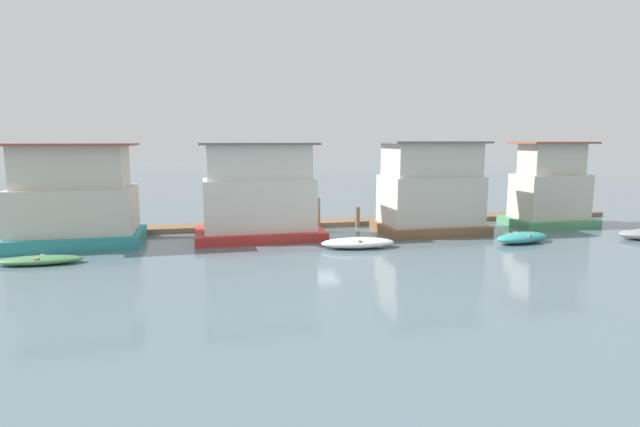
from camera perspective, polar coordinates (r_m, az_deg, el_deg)
ground_plane at (r=28.18m, az=-0.46°, el=-2.53°), size 200.00×200.00×0.00m
dock_walkway at (r=31.27m, az=-1.75°, el=-1.16°), size 42.40×1.85×0.30m
houseboat_teal at (r=28.16m, az=-26.23°, el=1.38°), size 6.36×4.18×5.18m
houseboat_red at (r=27.30m, az=-6.98°, el=2.09°), size 6.89×3.96×5.20m
houseboat_brown at (r=29.58m, az=12.46°, el=2.64°), size 5.97×4.05×5.27m
houseboat_green at (r=34.44m, az=24.77°, el=2.51°), size 5.03×3.48×5.23m
dinghy_green at (r=24.86m, az=-29.37°, el=-4.66°), size 3.55×1.14×0.38m
dinghy_white at (r=25.03m, az=4.35°, el=-3.36°), size 3.83×1.80×0.50m
dinghy_teal at (r=28.22m, az=22.08°, el=-2.57°), size 3.47×1.95×0.55m
mooring_post_far_right at (r=30.13m, az=-0.20°, el=0.04°), size 0.24×0.24×1.92m
mooring_post_near_left at (r=30.04m, az=-24.70°, el=-0.74°), size 0.21×0.21×1.94m
mooring_post_near_right at (r=30.82m, az=4.30°, el=-0.42°), size 0.29×0.29×1.26m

